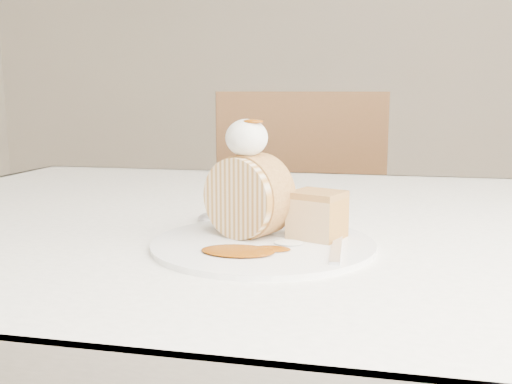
# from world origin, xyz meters

# --- Properties ---
(table) EXTENTS (1.40, 0.90, 0.75)m
(table) POSITION_xyz_m (0.00, 0.20, 0.66)
(table) COLOR white
(table) RESTS_ON ground
(chair_far) EXTENTS (0.55, 0.55, 0.93)m
(chair_far) POSITION_xyz_m (-0.16, 0.98, 0.53)
(chair_far) COLOR brown
(chair_far) RESTS_ON ground
(plate) EXTENTS (0.32, 0.32, 0.01)m
(plate) POSITION_xyz_m (-0.06, 0.03, 0.75)
(plate) COLOR white
(plate) RESTS_ON table
(roulade_slice) EXTENTS (0.10, 0.08, 0.09)m
(roulade_slice) POSITION_xyz_m (-0.08, 0.05, 0.80)
(roulade_slice) COLOR beige
(roulade_slice) RESTS_ON plate
(cake_chunk) EXTENTS (0.07, 0.07, 0.05)m
(cake_chunk) POSITION_xyz_m (-0.00, 0.05, 0.78)
(cake_chunk) COLOR #AB7A40
(cake_chunk) RESTS_ON plate
(whipped_cream) EXTENTS (0.05, 0.05, 0.04)m
(whipped_cream) POSITION_xyz_m (-0.08, 0.04, 0.87)
(whipped_cream) COLOR white
(whipped_cream) RESTS_ON roulade_slice
(caramel_drizzle) EXTENTS (0.02, 0.02, 0.01)m
(caramel_drizzle) POSITION_xyz_m (-0.07, 0.04, 0.89)
(caramel_drizzle) COLOR #7C3805
(caramel_drizzle) RESTS_ON whipped_cream
(caramel_pool) EXTENTS (0.09, 0.07, 0.00)m
(caramel_pool) POSITION_xyz_m (-0.08, -0.02, 0.76)
(caramel_pool) COLOR #7C3805
(caramel_pool) RESTS_ON plate
(fork) EXTENTS (0.03, 0.15, 0.00)m
(fork) POSITION_xyz_m (0.02, 0.00, 0.76)
(fork) COLOR silver
(fork) RESTS_ON plate
(spoon) EXTENTS (0.03, 0.18, 0.00)m
(spoon) POSITION_xyz_m (-0.15, 0.05, 0.75)
(spoon) COLOR silver
(spoon) RESTS_ON table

